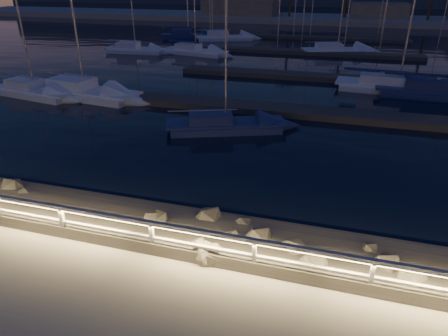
{
  "coord_description": "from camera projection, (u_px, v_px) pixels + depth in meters",
  "views": [
    {
      "loc": [
        2.64,
        -8.51,
        7.29
      ],
      "look_at": [
        -1.01,
        4.0,
        1.01
      ],
      "focal_mm": 32.0,
      "sensor_mm": 36.0,
      "label": 1
    }
  ],
  "objects": [
    {
      "name": "far_shore",
      "position": [
        332.0,
        17.0,
        75.13
      ],
      "size": [
        160.0,
        14.0,
        5.2
      ],
      "color": "#A7A197",
      "rests_on": "ground"
    },
    {
      "name": "sailboat_m",
      "position": [
        187.0,
        35.0,
        55.76
      ],
      "size": [
        7.69,
        4.1,
        12.7
      ],
      "rotation": [
        0.0,
        0.0,
        0.28
      ],
      "color": "navy",
      "rests_on": "ground"
    },
    {
      "name": "sailboat_f",
      "position": [
        82.0,
        90.0,
        28.68
      ],
      "size": [
        8.74,
        3.66,
        14.46
      ],
      "rotation": [
        0.0,
        0.0,
        -0.14
      ],
      "color": "white",
      "rests_on": "ground"
    },
    {
      "name": "sailboat_b",
      "position": [
        222.0,
        124.0,
        22.46
      ],
      "size": [
        6.84,
        4.14,
        11.3
      ],
      "rotation": [
        0.0,
        0.0,
        0.37
      ],
      "color": "navy",
      "rests_on": "ground"
    },
    {
      "name": "sailboat_h",
      "position": [
        445.0,
        91.0,
        28.56
      ],
      "size": [
        10.16,
        3.31,
        17.02
      ],
      "rotation": [
        0.0,
        0.0,
        -0.02
      ],
      "color": "navy",
      "rests_on": "ground"
    },
    {
      "name": "sailboat_i",
      "position": [
        134.0,
        49.0,
        45.2
      ],
      "size": [
        6.96,
        2.53,
        11.69
      ],
      "rotation": [
        0.0,
        0.0,
        0.07
      ],
      "color": "white",
      "rests_on": "ground"
    },
    {
      "name": "sailboat_g",
      "position": [
        395.0,
        86.0,
        29.95
      ],
      "size": [
        9.22,
        3.5,
        15.3
      ],
      "rotation": [
        0.0,
        0.0,
        -0.09
      ],
      "color": "white",
      "rests_on": "ground"
    },
    {
      "name": "sailboat_a",
      "position": [
        33.0,
        90.0,
        28.94
      ],
      "size": [
        7.1,
        3.17,
        11.77
      ],
      "rotation": [
        0.0,
        0.0,
        -0.17
      ],
      "color": "white",
      "rests_on": "ground"
    },
    {
      "name": "guard_rail",
      "position": [
        216.0,
        241.0,
        10.87
      ],
      "size": [
        44.11,
        0.12,
        1.06
      ],
      "color": "silver",
      "rests_on": "ground"
    },
    {
      "name": "harbor_water",
      "position": [
        313.0,
        71.0,
        38.61
      ],
      "size": [
        400.0,
        440.0,
        0.6
      ],
      "color": "black",
      "rests_on": "ground"
    },
    {
      "name": "sailboat_j",
      "position": [
        194.0,
        50.0,
        44.34
      ],
      "size": [
        7.58,
        3.63,
        12.47
      ],
      "rotation": [
        0.0,
        0.0,
        -0.21
      ],
      "color": "white",
      "rests_on": "ground"
    },
    {
      "name": "riprap",
      "position": [
        359.0,
        263.0,
        11.52
      ],
      "size": [
        39.53,
        3.24,
        1.46
      ],
      "color": "#666257",
      "rests_on": "ground"
    },
    {
      "name": "floating_docks",
      "position": [
        314.0,
        62.0,
        39.47
      ],
      "size": [
        22.0,
        36.0,
        0.4
      ],
      "color": "#544C45",
      "rests_on": "ground"
    },
    {
      "name": "sailboat_n",
      "position": [
        224.0,
        37.0,
        54.14
      ],
      "size": [
        8.1,
        4.92,
        13.39
      ],
      "rotation": [
        0.0,
        0.0,
        0.37
      ],
      "color": "white",
      "rests_on": "ground"
    },
    {
      "name": "sailboat_k",
      "position": [
        336.0,
        50.0,
        44.81
      ],
      "size": [
        8.05,
        4.56,
        13.19
      ],
      "rotation": [
        0.0,
        0.0,
        0.32
      ],
      "color": "white",
      "rests_on": "ground"
    },
    {
      "name": "ground",
      "position": [
        219.0,
        264.0,
        11.19
      ],
      "size": [
        400.0,
        400.0,
        0.0
      ],
      "primitive_type": "plane",
      "color": "#A7A197",
      "rests_on": "ground"
    }
  ]
}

